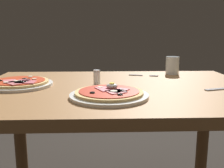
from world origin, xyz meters
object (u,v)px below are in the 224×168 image
(pizza_foreground, at_px, (109,94))
(pizza_across_left, at_px, (19,83))
(salt_shaker, at_px, (97,77))
(fork, at_px, (141,75))
(water_glass_near, at_px, (172,66))
(dining_table, at_px, (116,113))

(pizza_foreground, relative_size, pizza_across_left, 1.00)
(salt_shaker, bearing_deg, pizza_foreground, -77.64)
(pizza_foreground, distance_m, fork, 0.49)
(water_glass_near, distance_m, salt_shaker, 0.50)
(dining_table, bearing_deg, water_glass_near, 44.28)
(pizza_across_left, relative_size, salt_shaker, 4.34)
(pizza_foreground, bearing_deg, fork, 68.06)
(pizza_foreground, height_order, pizza_across_left, pizza_foreground)
(pizza_across_left, bearing_deg, salt_shaker, 2.04)
(water_glass_near, bearing_deg, pizza_across_left, -158.75)
(pizza_across_left, bearing_deg, dining_table, -3.88)
(dining_table, height_order, salt_shaker, salt_shaker)
(dining_table, distance_m, pizza_across_left, 0.45)
(pizza_foreground, xyz_separation_m, water_glass_near, (0.37, 0.51, 0.03))
(pizza_foreground, height_order, salt_shaker, salt_shaker)
(water_glass_near, height_order, salt_shaker, water_glass_near)
(water_glass_near, xyz_separation_m, fork, (-0.18, -0.05, -0.04))
(pizza_foreground, distance_m, water_glass_near, 0.63)
(pizza_across_left, height_order, fork, pizza_across_left)
(fork, xyz_separation_m, salt_shaker, (-0.23, -0.23, 0.03))
(fork, bearing_deg, dining_table, -118.91)
(water_glass_near, bearing_deg, salt_shaker, -145.86)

